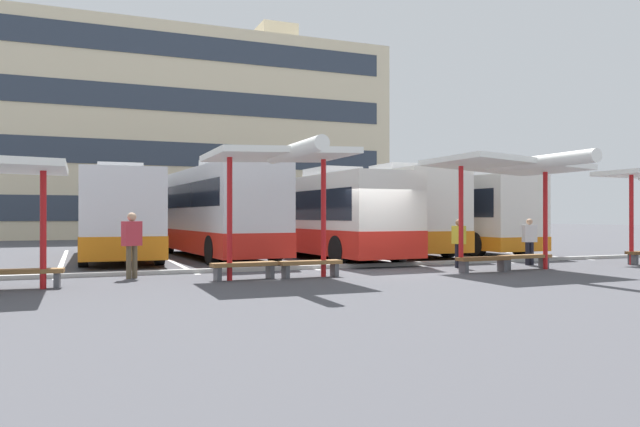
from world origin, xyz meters
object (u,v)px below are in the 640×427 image
(bench_3, at_px, (310,265))
(waiting_shelter_2, at_px, (511,167))
(coach_bus_3, at_px, (383,213))
(bench_2, at_px, (244,267))
(coach_bus_1, at_px, (216,213))
(coach_bus_2, at_px, (316,217))
(waiting_passenger_2, at_px, (529,239))
(bench_1, at_px, (22,274))
(coach_bus_4, at_px, (449,214))
(waiting_passenger_0, at_px, (132,240))
(bench_4, at_px, (483,261))
(coach_bus_0, at_px, (118,216))
(bench_5, at_px, (525,258))
(waiting_shelter_1, at_px, (281,157))
(waiting_passenger_1, at_px, (459,240))

(bench_3, bearing_deg, waiting_shelter_2, -6.15)
(coach_bus_3, distance_m, bench_3, 10.94)
(bench_2, bearing_deg, bench_3, -3.04)
(coach_bus_1, bearing_deg, coach_bus_2, -12.41)
(coach_bus_1, bearing_deg, waiting_passenger_2, -39.43)
(coach_bus_3, xyz_separation_m, bench_1, (-13.68, -8.47, -1.44))
(coach_bus_4, height_order, waiting_passenger_0, coach_bus_4)
(bench_1, distance_m, waiting_passenger_2, 15.28)
(waiting_shelter_2, xyz_separation_m, bench_4, (-0.90, 0.12, -2.77))
(bench_1, height_order, bench_2, same)
(coach_bus_2, distance_m, bench_3, 8.27)
(coach_bus_0, xyz_separation_m, bench_4, (9.59, -10.25, -1.31))
(bench_2, height_order, waiting_passenger_0, waiting_passenger_0)
(coach_bus_1, distance_m, bench_2, 8.50)
(coach_bus_3, bearing_deg, bench_1, -148.24)
(coach_bus_2, distance_m, bench_4, 8.46)
(coach_bus_2, distance_m, bench_5, 8.80)
(coach_bus_4, height_order, bench_5, coach_bus_4)
(coach_bus_0, relative_size, bench_3, 6.52)
(waiting_shelter_2, distance_m, bench_4, 2.92)
(bench_1, xyz_separation_m, waiting_passenger_0, (2.50, 1.44, 0.68))
(coach_bus_1, relative_size, bench_2, 5.82)
(coach_bus_4, relative_size, waiting_passenger_0, 5.83)
(bench_3, height_order, waiting_shelter_2, waiting_shelter_2)
(coach_bus_3, relative_size, bench_5, 5.60)
(bench_3, xyz_separation_m, bench_5, (7.02, -0.23, 0.00))
(coach_bus_3, bearing_deg, bench_4, -99.22)
(coach_bus_0, bearing_deg, waiting_shelter_1, -70.75)
(bench_2, xyz_separation_m, waiting_passenger_0, (-2.69, 1.40, 0.68))
(coach_bus_0, distance_m, bench_2, 10.03)
(bench_1, distance_m, bench_4, 12.23)
(coach_bus_3, relative_size, bench_1, 5.58)
(bench_4, height_order, waiting_passenger_0, waiting_passenger_0)
(waiting_shelter_1, xyz_separation_m, waiting_passenger_1, (6.30, 1.16, -2.30))
(waiting_shelter_1, xyz_separation_m, waiting_passenger_0, (-3.59, 1.71, -2.16))
(coach_bus_3, distance_m, coach_bus_4, 3.39)
(waiting_passenger_2, bearing_deg, waiting_shelter_2, -142.46)
(waiting_shelter_1, distance_m, bench_2, 3.00)
(waiting_shelter_1, bearing_deg, coach_bus_3, 49.03)
(coach_bus_1, distance_m, bench_3, 8.57)
(coach_bus_4, distance_m, waiting_passenger_0, 16.13)
(waiting_shelter_1, bearing_deg, waiting_passenger_2, 7.47)
(coach_bus_0, xyz_separation_m, waiting_shelter_2, (10.49, -10.36, 1.46))
(bench_4, distance_m, waiting_passenger_0, 9.95)
(bench_1, xyz_separation_m, bench_2, (5.19, 0.04, -0.00))
(waiting_passenger_1, bearing_deg, waiting_shelter_2, -65.69)
(coach_bus_0, relative_size, coach_bus_4, 1.11)
(waiting_shelter_2, xyz_separation_m, waiting_passenger_1, (-0.72, 1.60, -2.23))
(bench_3, distance_m, waiting_shelter_2, 6.75)
(bench_2, distance_m, waiting_passenger_2, 10.11)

